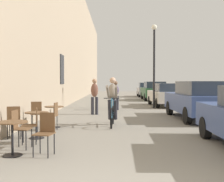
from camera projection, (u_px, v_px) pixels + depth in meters
building_facade_left at (60, 23)px, 16.90m from camera, size 0.54×68.00×10.23m
cafe_table_near at (12, 131)px, 5.82m from camera, size 0.64×0.64×0.72m
cafe_chair_near_toward_street at (45, 131)px, 5.89m from camera, size 0.44×0.44×0.89m
cafe_chair_near_toward_wall at (19, 126)px, 6.46m from camera, size 0.42×0.42×0.89m
cafe_table_mid at (37, 119)px, 7.64m from camera, size 0.64×0.64×0.72m
cafe_chair_mid_toward_street at (14, 120)px, 7.57m from camera, size 0.45×0.45×0.89m
cafe_chair_mid_toward_wall at (33, 123)px, 6.99m from camera, size 0.46×0.46×0.89m
cafe_table_far at (54, 112)px, 9.45m from camera, size 0.64×0.64×0.72m
cafe_chair_far_toward_street at (53, 114)px, 8.88m from camera, size 0.42×0.42×0.89m
cafe_chair_far_toward_wall at (37, 112)px, 9.38m from camera, size 0.44×0.44×0.89m
cyclist_on_bicycle at (112, 103)px, 9.92m from camera, size 0.52×1.76×1.74m
pedestrian_near at (95, 94)px, 13.19m from camera, size 0.36×0.27×1.70m
pedestrian_mid at (116, 94)px, 15.31m from camera, size 0.34×0.24×1.60m
street_lamp at (154, 55)px, 16.33m from camera, size 0.32×0.32×4.90m
parked_car_second at (198, 100)px, 11.53m from camera, size 1.95×4.46×1.57m
parked_car_third at (166, 94)px, 17.70m from camera, size 1.85×4.15×1.46m
parked_car_fourth at (154, 90)px, 23.81m from camera, size 1.89×4.43×1.57m
parked_car_fifth at (146, 89)px, 29.05m from camera, size 1.86×4.20×1.48m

